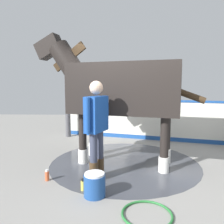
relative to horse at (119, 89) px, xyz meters
name	(u,v)px	position (x,y,z in m)	size (l,w,h in m)	color
ground_plane	(133,170)	(-0.43, -0.27, -1.56)	(16.00, 16.00, 0.02)	gray
wet_patch	(124,163)	(-0.03, -0.12, -1.55)	(3.11, 3.11, 0.00)	#42444C
barrier_wall	(143,121)	(2.08, -0.72, -0.99)	(1.50, 5.00, 1.21)	silver
roof_post_near	(67,94)	(2.35, 1.61, -0.20)	(0.16, 0.16, 2.71)	#4C4C51
horse	(119,89)	(0.00, 0.00, 0.00)	(1.56, 3.52, 2.75)	black
handler	(96,123)	(-0.86, 0.38, -0.57)	(0.64, 0.39, 1.71)	#47331E
wash_bucket	(95,185)	(-1.48, 0.36, -1.38)	(0.32, 0.32, 0.35)	#1E478C
bottle_shampoo	(83,185)	(-1.31, 0.56, -1.47)	(0.07, 0.07, 0.19)	#D8CC4C
bottle_spray	(47,175)	(-0.96, 1.23, -1.46)	(0.07, 0.07, 0.19)	#CC5933
hose_coil	(147,214)	(-1.96, -0.35, -1.54)	(0.65, 0.65, 0.03)	#267233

